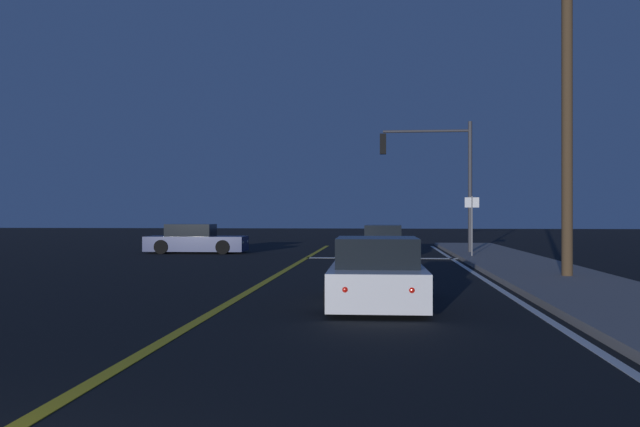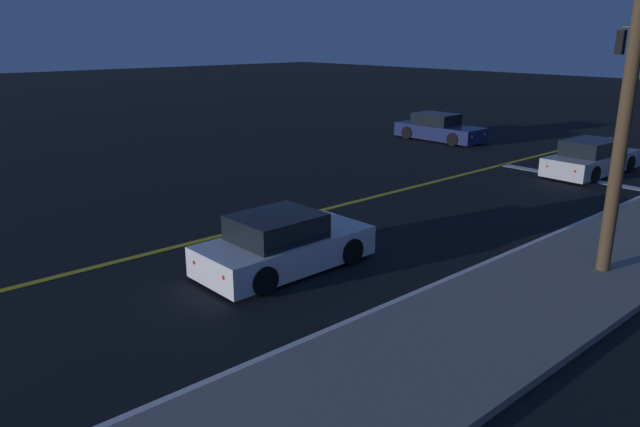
{
  "view_description": "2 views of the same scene",
  "coord_description": "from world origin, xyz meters",
  "views": [
    {
      "loc": [
        3.05,
        -3.28,
        1.79
      ],
      "look_at": [
        0.55,
        23.6,
        1.83
      ],
      "focal_mm": 37.05,
      "sensor_mm": 36.0,
      "label": 1
    },
    {
      "loc": [
        13.09,
        2.0,
        5.18
      ],
      "look_at": [
        1.82,
        11.97,
        0.64
      ],
      "focal_mm": 33.35,
      "sensor_mm": 36.0,
      "label": 2
    }
  ],
  "objects": [
    {
      "name": "car_distant_tail_silver",
      "position": [
        3.14,
        24.78,
        0.58
      ],
      "size": [
        1.92,
        4.74,
        1.34
      ],
      "rotation": [
        0.0,
        0.0,
        -0.02
      ],
      "color": "#B2B5BA",
      "rests_on": "ground"
    },
    {
      "name": "utility_pole_right",
      "position": [
        8.01,
        14.93,
        4.91
      ],
      "size": [
        1.69,
        0.29,
        9.41
      ],
      "color": "#4C3823",
      "rests_on": "ground"
    },
    {
      "name": "car_following_oncoming_navy",
      "position": [
        -5.52,
        26.55,
        0.58
      ],
      "size": [
        4.62,
        1.95,
        1.34
      ],
      "rotation": [
        0.0,
        0.0,
        -1.55
      ],
      "color": "navy",
      "rests_on": "ground"
    },
    {
      "name": "lane_line_edge_right",
      "position": [
        5.86,
        12.6,
        0.01
      ],
      "size": [
        0.16,
        42.84,
        0.01
      ],
      "primitive_type": "cube",
      "color": "white",
      "rests_on": "ground"
    },
    {
      "name": "sidewalk_right",
      "position": [
        7.71,
        12.6,
        0.07
      ],
      "size": [
        3.2,
        45.36,
        0.15
      ],
      "primitive_type": "cube",
      "color": "gray",
      "rests_on": "ground"
    },
    {
      "name": "lane_line_center",
      "position": [
        0.0,
        12.6,
        0.01
      ],
      "size": [
        0.2,
        42.84,
        0.01
      ],
      "primitive_type": "cube",
      "color": "gold",
      "rests_on": "ground"
    },
    {
      "name": "car_parked_curb_white",
      "position": [
        2.97,
        9.83,
        0.58
      ],
      "size": [
        1.96,
        4.19,
        1.34
      ],
      "rotation": [
        0.0,
        0.0,
        0.02
      ],
      "color": "silver",
      "rests_on": "ground"
    },
    {
      "name": "stop_bar",
      "position": [
        3.06,
        23.7,
        0.01
      ],
      "size": [
        6.11,
        0.5,
        0.01
      ],
      "primitive_type": "cube",
      "color": "white",
      "rests_on": "ground"
    }
  ]
}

